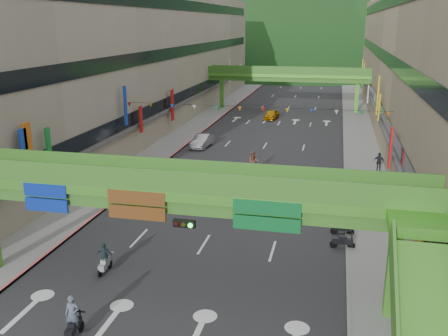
# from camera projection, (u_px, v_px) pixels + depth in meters

# --- Properties ---
(road_slab) EXTENTS (18.00, 140.00, 0.02)m
(road_slab) POSITION_uv_depth(u_px,v_px,m) (275.00, 129.00, 68.06)
(road_slab) COLOR #28282B
(road_slab) RESTS_ON ground
(sidewalk_left) EXTENTS (4.00, 140.00, 0.15)m
(sidewalk_left) POSITION_uv_depth(u_px,v_px,m) (198.00, 125.00, 70.37)
(sidewalk_left) COLOR gray
(sidewalk_left) RESTS_ON ground
(sidewalk_right) EXTENTS (4.00, 140.00, 0.15)m
(sidewalk_right) POSITION_uv_depth(u_px,v_px,m) (359.00, 132.00, 65.72)
(sidewalk_right) COLOR gray
(sidewalk_right) RESTS_ON ground
(curb_left) EXTENTS (0.20, 140.00, 0.18)m
(curb_left) POSITION_uv_depth(u_px,v_px,m) (211.00, 125.00, 69.96)
(curb_left) COLOR #CC5959
(curb_left) RESTS_ON ground
(curb_right) EXTENTS (0.20, 140.00, 0.18)m
(curb_right) POSITION_uv_depth(u_px,v_px,m) (344.00, 131.00, 66.12)
(curb_right) COLOR gray
(curb_right) RESTS_ON ground
(building_row_left) EXTENTS (12.80, 95.00, 19.00)m
(building_row_left) POSITION_uv_depth(u_px,v_px,m) (142.00, 56.00, 69.42)
(building_row_left) COLOR #9E937F
(building_row_left) RESTS_ON ground
(building_row_right) EXTENTS (12.80, 95.00, 19.00)m
(building_row_right) POSITION_uv_depth(u_px,v_px,m) (431.00, 60.00, 61.43)
(building_row_right) COLOR gray
(building_row_right) RESTS_ON ground
(overpass_near) EXTENTS (28.00, 12.27, 7.10)m
(overpass_near) POSITION_uv_depth(u_px,v_px,m) (186.00, 206.00, 24.62)
(overpass_near) COLOR #4C9E2D
(overpass_near) RESTS_ON ground
(overpass_far) EXTENTS (28.00, 2.20, 7.10)m
(overpass_far) POSITION_uv_depth(u_px,v_px,m) (288.00, 78.00, 80.61)
(overpass_far) COLOR #4C9E2D
(overpass_far) RESTS_ON ground
(hill_left) EXTENTS (168.00, 140.00, 112.00)m
(hill_left) POSITION_uv_depth(u_px,v_px,m) (271.00, 64.00, 174.27)
(hill_left) COLOR #1C4419
(hill_left) RESTS_ON ground
(hill_right) EXTENTS (208.00, 176.00, 128.00)m
(hill_right) POSITION_uv_depth(u_px,v_px,m) (386.00, 62.00, 184.56)
(hill_right) COLOR #1C4419
(hill_right) RESTS_ON ground
(bunting_string) EXTENTS (26.00, 0.36, 0.47)m
(bunting_string) POSITION_uv_depth(u_px,v_px,m) (252.00, 109.00, 47.67)
(bunting_string) COLOR black
(bunting_string) RESTS_ON ground
(scooter_rider_near) EXTENTS (0.70, 1.60, 2.14)m
(scooter_rider_near) POSITION_uv_depth(u_px,v_px,m) (73.00, 319.00, 22.56)
(scooter_rider_near) COLOR black
(scooter_rider_near) RESTS_ON ground
(scooter_rider_mid) EXTENTS (0.98, 1.60, 2.23)m
(scooter_rider_mid) POSITION_uv_depth(u_px,v_px,m) (253.00, 163.00, 47.26)
(scooter_rider_mid) COLOR black
(scooter_rider_mid) RESTS_ON ground
(scooter_rider_left) EXTENTS (0.92, 1.60, 1.86)m
(scooter_rider_left) POSITION_uv_depth(u_px,v_px,m) (104.00, 258.00, 28.58)
(scooter_rider_left) COLOR gray
(scooter_rider_left) RESTS_ON ground
(scooter_rider_far) EXTENTS (0.91, 1.60, 2.14)m
(scooter_rider_far) POSITION_uv_depth(u_px,v_px,m) (223.00, 201.00, 37.27)
(scooter_rider_far) COLOR #70010A
(scooter_rider_far) RESTS_ON ground
(parked_scooter_row) EXTENTS (1.60, 9.35, 1.08)m
(parked_scooter_row) POSITION_uv_depth(u_px,v_px,m) (342.00, 216.00, 35.84)
(parked_scooter_row) COLOR black
(parked_scooter_row) RESTS_ON ground
(car_silver) EXTENTS (1.95, 4.65, 1.50)m
(car_silver) POSITION_uv_depth(u_px,v_px,m) (202.00, 141.00, 57.75)
(car_silver) COLOR #9F9DA5
(car_silver) RESTS_ON ground
(car_yellow) EXTENTS (2.17, 4.30, 1.40)m
(car_yellow) POSITION_uv_depth(u_px,v_px,m) (271.00, 115.00, 74.59)
(car_yellow) COLOR #C3800A
(car_yellow) RESTS_ON ground
(pedestrian_red) EXTENTS (0.99, 0.84, 1.83)m
(pedestrian_red) POSITION_uv_depth(u_px,v_px,m) (363.00, 195.00, 39.11)
(pedestrian_red) COLOR #B40804
(pedestrian_red) RESTS_ON ground
(pedestrian_dark) EXTENTS (1.18, 0.90, 1.87)m
(pedestrian_dark) POSITION_uv_depth(u_px,v_px,m) (379.00, 163.00, 47.83)
(pedestrian_dark) COLOR #22242B
(pedestrian_dark) RESTS_ON ground
(pedestrian_blue) EXTENTS (0.90, 0.65, 1.78)m
(pedestrian_blue) POSITION_uv_depth(u_px,v_px,m) (394.00, 221.00, 34.05)
(pedestrian_blue) COLOR #32334F
(pedestrian_blue) RESTS_ON ground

